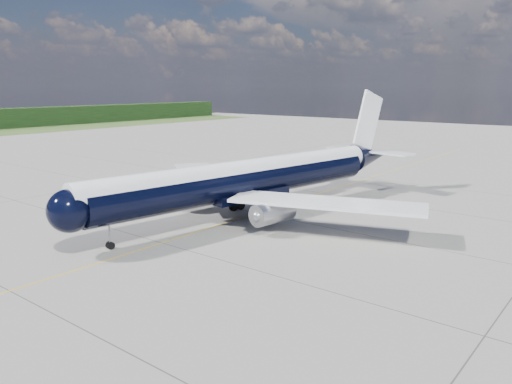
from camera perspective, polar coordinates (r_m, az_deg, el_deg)
ground at (r=64.52m, az=2.82°, el=-1.56°), size 320.00×320.00×0.00m
taxiway_centerline at (r=60.64m, az=0.05°, el=-2.43°), size 0.16×160.00×0.01m
main_airliner at (r=58.64m, az=-0.22°, el=1.62°), size 41.23×50.63×14.66m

